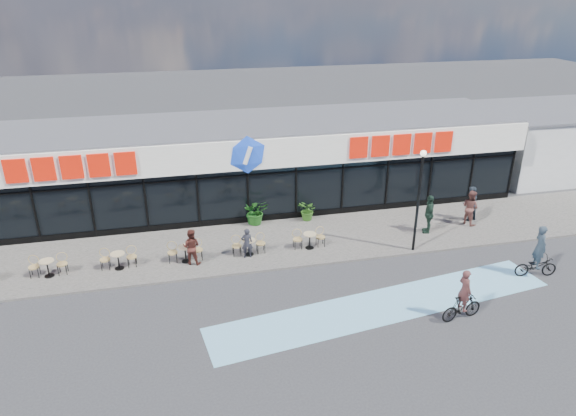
{
  "coord_description": "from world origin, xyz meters",
  "views": [
    {
      "loc": [
        -3.35,
        -16.84,
        11.35
      ],
      "look_at": [
        1.28,
        3.5,
        2.24
      ],
      "focal_mm": 32.0,
      "sensor_mm": 36.0,
      "label": 1
    }
  ],
  "objects_px": {
    "pedestrian_a": "(429,214)",
    "potted_plant_left": "(251,214)",
    "patron_left": "(247,243)",
    "potted_plant_right": "(256,211)",
    "pedestrian_b": "(470,207)",
    "pedestrian_c": "(470,203)",
    "patron_right": "(191,247)",
    "cyclist_a": "(463,302)",
    "cyclist_b": "(537,259)",
    "lamp_post": "(419,192)",
    "potted_plant_mid": "(308,210)"
  },
  "relations": [
    {
      "from": "pedestrian_a",
      "to": "potted_plant_left",
      "type": "bearing_deg",
      "value": -87.01
    },
    {
      "from": "patron_left",
      "to": "potted_plant_right",
      "type": "bearing_deg",
      "value": -102.96
    },
    {
      "from": "potted_plant_right",
      "to": "pedestrian_a",
      "type": "relative_size",
      "value": 0.7
    },
    {
      "from": "pedestrian_b",
      "to": "pedestrian_c",
      "type": "height_order",
      "value": "pedestrian_c"
    },
    {
      "from": "potted_plant_right",
      "to": "pedestrian_b",
      "type": "height_order",
      "value": "pedestrian_b"
    },
    {
      "from": "patron_right",
      "to": "cyclist_a",
      "type": "height_order",
      "value": "cyclist_a"
    },
    {
      "from": "pedestrian_c",
      "to": "potted_plant_right",
      "type": "bearing_deg",
      "value": -21.37
    },
    {
      "from": "potted_plant_left",
      "to": "cyclist_b",
      "type": "xyz_separation_m",
      "value": [
        10.93,
        -7.5,
        0.12
      ]
    },
    {
      "from": "lamp_post",
      "to": "pedestrian_b",
      "type": "bearing_deg",
      "value": 26.5
    },
    {
      "from": "pedestrian_b",
      "to": "cyclist_b",
      "type": "bearing_deg",
      "value": 160.8
    },
    {
      "from": "lamp_post",
      "to": "cyclist_b",
      "type": "distance_m",
      "value": 5.57
    },
    {
      "from": "potted_plant_left",
      "to": "potted_plant_right",
      "type": "relative_size",
      "value": 0.84
    },
    {
      "from": "potted_plant_right",
      "to": "patron_right",
      "type": "height_order",
      "value": "patron_right"
    },
    {
      "from": "pedestrian_b",
      "to": "pedestrian_c",
      "type": "xyz_separation_m",
      "value": [
        0.25,
        0.46,
        0.01
      ]
    },
    {
      "from": "patron_left",
      "to": "cyclist_b",
      "type": "xyz_separation_m",
      "value": [
        11.64,
        -4.14,
        -0.01
      ]
    },
    {
      "from": "pedestrian_a",
      "to": "cyclist_a",
      "type": "height_order",
      "value": "cyclist_a"
    },
    {
      "from": "pedestrian_a",
      "to": "pedestrian_b",
      "type": "bearing_deg",
      "value": 121.09
    },
    {
      "from": "cyclist_a",
      "to": "potted_plant_mid",
      "type": "bearing_deg",
      "value": 109.3
    },
    {
      "from": "potted_plant_left",
      "to": "potted_plant_mid",
      "type": "height_order",
      "value": "potted_plant_left"
    },
    {
      "from": "patron_left",
      "to": "pedestrian_a",
      "type": "distance_m",
      "value": 9.08
    },
    {
      "from": "potted_plant_mid",
      "to": "cyclist_a",
      "type": "relative_size",
      "value": 0.53
    },
    {
      "from": "pedestrian_c",
      "to": "potted_plant_left",
      "type": "bearing_deg",
      "value": -21.02
    },
    {
      "from": "potted_plant_mid",
      "to": "cyclist_b",
      "type": "distance_m",
      "value": 10.85
    },
    {
      "from": "patron_left",
      "to": "pedestrian_b",
      "type": "height_order",
      "value": "pedestrian_b"
    },
    {
      "from": "potted_plant_right",
      "to": "cyclist_a",
      "type": "bearing_deg",
      "value": -58.05
    },
    {
      "from": "cyclist_b",
      "to": "pedestrian_b",
      "type": "bearing_deg",
      "value": 90.83
    },
    {
      "from": "potted_plant_mid",
      "to": "pedestrian_a",
      "type": "xyz_separation_m",
      "value": [
        5.39,
        -2.66,
        0.43
      ]
    },
    {
      "from": "potted_plant_right",
      "to": "pedestrian_c",
      "type": "height_order",
      "value": "pedestrian_c"
    },
    {
      "from": "potted_plant_left",
      "to": "cyclist_a",
      "type": "height_order",
      "value": "cyclist_a"
    },
    {
      "from": "lamp_post",
      "to": "pedestrian_a",
      "type": "height_order",
      "value": "lamp_post"
    },
    {
      "from": "lamp_post",
      "to": "patron_left",
      "type": "bearing_deg",
      "value": 172.43
    },
    {
      "from": "potted_plant_mid",
      "to": "pedestrian_c",
      "type": "xyz_separation_m",
      "value": [
        8.14,
        -1.78,
        0.37
      ]
    },
    {
      "from": "lamp_post",
      "to": "pedestrian_a",
      "type": "relative_size",
      "value": 2.44
    },
    {
      "from": "potted_plant_right",
      "to": "pedestrian_c",
      "type": "distance_m",
      "value": 11.0
    },
    {
      "from": "potted_plant_mid",
      "to": "potted_plant_left",
      "type": "bearing_deg",
      "value": 177.34
    },
    {
      "from": "potted_plant_mid",
      "to": "cyclist_b",
      "type": "bearing_deg",
      "value": -42.75
    },
    {
      "from": "lamp_post",
      "to": "potted_plant_right",
      "type": "height_order",
      "value": "lamp_post"
    },
    {
      "from": "cyclist_a",
      "to": "cyclist_b",
      "type": "relative_size",
      "value": 0.89
    },
    {
      "from": "lamp_post",
      "to": "pedestrian_a",
      "type": "distance_m",
      "value": 2.87
    },
    {
      "from": "potted_plant_left",
      "to": "potted_plant_right",
      "type": "height_order",
      "value": "potted_plant_right"
    },
    {
      "from": "potted_plant_right",
      "to": "patron_left",
      "type": "relative_size",
      "value": 0.96
    },
    {
      "from": "patron_right",
      "to": "pedestrian_c",
      "type": "bearing_deg",
      "value": -153.5
    },
    {
      "from": "lamp_post",
      "to": "cyclist_a",
      "type": "xyz_separation_m",
      "value": [
        -0.59,
        -5.23,
        -2.23
      ]
    },
    {
      "from": "potted_plant_mid",
      "to": "patron_left",
      "type": "bearing_deg",
      "value": -138.69
    },
    {
      "from": "pedestrian_c",
      "to": "cyclist_a",
      "type": "xyz_separation_m",
      "value": [
        -4.83,
        -7.68,
        -0.27
      ]
    },
    {
      "from": "lamp_post",
      "to": "potted_plant_right",
      "type": "distance_m",
      "value": 8.21
    },
    {
      "from": "potted_plant_left",
      "to": "cyclist_a",
      "type": "bearing_deg",
      "value": -56.82
    },
    {
      "from": "potted_plant_mid",
      "to": "cyclist_a",
      "type": "height_order",
      "value": "cyclist_a"
    },
    {
      "from": "potted_plant_mid",
      "to": "potted_plant_right",
      "type": "height_order",
      "value": "potted_plant_right"
    },
    {
      "from": "patron_right",
      "to": "cyclist_b",
      "type": "xyz_separation_m",
      "value": [
        14.07,
        -4.13,
        -0.12
      ]
    }
  ]
}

